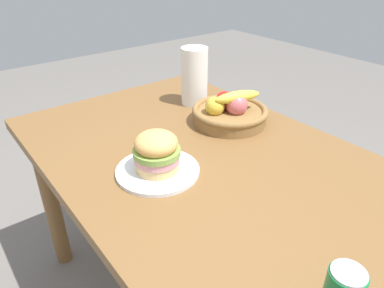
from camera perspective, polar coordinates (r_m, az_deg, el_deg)
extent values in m
cube|color=brown|center=(1.17, 2.26, -2.76)|extent=(1.40, 0.90, 0.04)
cylinder|color=brown|center=(1.72, -21.70, -8.53)|extent=(0.07, 0.07, 0.71)
cylinder|color=brown|center=(1.97, -1.29, -0.87)|extent=(0.07, 0.07, 0.71)
cylinder|color=white|center=(1.08, -5.52, -4.27)|extent=(0.25, 0.25, 0.01)
cylinder|color=#E5BC75|center=(1.07, -5.58, -3.33)|extent=(0.13, 0.13, 0.03)
cylinder|color=pink|center=(1.05, -5.65, -2.15)|extent=(0.14, 0.14, 0.02)
cylinder|color=#84A84C|center=(1.04, -5.70, -1.21)|extent=(0.14, 0.14, 0.02)
ellipsoid|color=#EAAD5D|center=(1.03, -5.78, 0.15)|extent=(0.13, 0.13, 0.07)
cylinder|color=silver|center=(0.68, 23.92, -18.41)|extent=(0.06, 0.06, 0.00)
cylinder|color=olive|center=(1.37, 6.06, 4.44)|extent=(0.28, 0.28, 0.05)
torus|color=olive|center=(1.36, 6.11, 5.39)|extent=(0.29, 0.29, 0.02)
sphere|color=#D16066|center=(1.34, 7.19, 6.25)|extent=(0.08, 0.08, 0.08)
sphere|color=maroon|center=(1.38, 7.26, 6.85)|extent=(0.07, 0.07, 0.07)
sphere|color=red|center=(1.37, 5.31, 6.87)|extent=(0.08, 0.08, 0.08)
sphere|color=gold|center=(1.33, 3.70, 6.07)|extent=(0.07, 0.07, 0.07)
ellipsoid|color=yellow|center=(1.33, 7.34, 7.52)|extent=(0.10, 0.19, 0.05)
cylinder|color=white|center=(1.50, 0.39, 10.78)|extent=(0.11, 0.11, 0.24)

